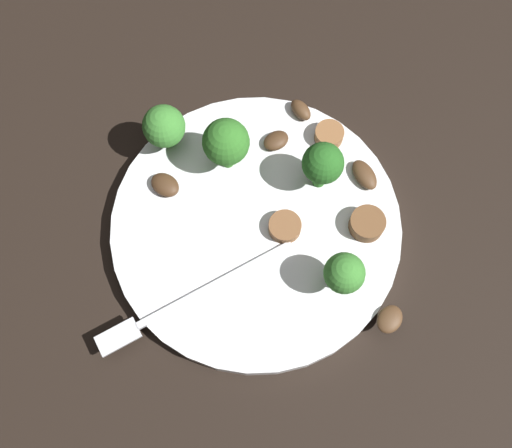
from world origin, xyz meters
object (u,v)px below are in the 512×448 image
(mushroom_0, at_px, (165,185))
(mushroom_1, at_px, (390,319))
(plate, at_px, (256,227))
(fork, at_px, (182,302))
(broccoli_floret_1, at_px, (164,127))
(sausage_slice_1, at_px, (329,135))
(broccoli_floret_0, at_px, (323,164))
(sausage_slice_2, at_px, (285,227))
(mushroom_3, at_px, (301,110))
(broccoli_floret_3, at_px, (344,274))
(mushroom_4, at_px, (364,175))
(broccoli_floret_2, at_px, (226,143))
(sausage_slice_0, at_px, (367,224))
(mushroom_2, at_px, (276,141))

(mushroom_0, height_order, mushroom_1, mushroom_0)
(plate, distance_m, fork, 0.09)
(broccoli_floret_1, xyz_separation_m, mushroom_1, (-0.17, 0.19, -0.03))
(sausage_slice_1, height_order, mushroom_1, sausage_slice_1)
(mushroom_1, bearing_deg, fork, -12.49)
(broccoli_floret_0, height_order, sausage_slice_2, broccoli_floret_0)
(plate, distance_m, mushroom_3, 0.12)
(broccoli_floret_3, distance_m, mushroom_1, 0.06)
(broccoli_floret_0, relative_size, mushroom_1, 2.25)
(sausage_slice_1, height_order, mushroom_4, sausage_slice_1)
(broccoli_floret_2, height_order, broccoli_floret_3, broccoli_floret_2)
(broccoli_floret_0, height_order, mushroom_4, broccoli_floret_0)
(sausage_slice_0, relative_size, sausage_slice_2, 1.08)
(sausage_slice_1, xyz_separation_m, mushroom_3, (0.02, -0.03, -0.00))
(broccoli_floret_2, relative_size, mushroom_0, 2.21)
(broccoli_floret_3, bearing_deg, mushroom_2, -76.57)
(broccoli_floret_1, distance_m, sausage_slice_0, 0.19)
(plate, relative_size, mushroom_0, 9.32)
(mushroom_0, bearing_deg, mushroom_4, 175.48)
(sausage_slice_1, bearing_deg, mushroom_2, -1.78)
(mushroom_1, bearing_deg, broccoli_floret_0, -74.38)
(broccoli_floret_1, bearing_deg, mushroom_2, 172.12)
(broccoli_floret_2, xyz_separation_m, mushroom_1, (-0.11, 0.16, -0.03))
(plate, bearing_deg, fork, 41.04)
(mushroom_2, bearing_deg, broccoli_floret_3, 103.43)
(sausage_slice_2, xyz_separation_m, mushroom_1, (-0.07, 0.09, -0.00))
(mushroom_1, bearing_deg, sausage_slice_0, -88.04)
(mushroom_3, bearing_deg, fork, 52.58)
(broccoli_floret_1, bearing_deg, mushroom_1, 131.55)
(sausage_slice_2, distance_m, mushroom_3, 0.12)
(broccoli_floret_2, bearing_deg, sausage_slice_0, 145.33)
(sausage_slice_0, distance_m, sausage_slice_1, 0.09)
(sausage_slice_1, bearing_deg, mushroom_3, -53.91)
(sausage_slice_0, relative_size, sausage_slice_1, 1.16)
(mushroom_0, xyz_separation_m, mushroom_4, (-0.18, 0.01, -0.00))
(mushroom_0, relative_size, mushroom_1, 1.09)
(broccoli_floret_1, height_order, mushroom_0, broccoli_floret_1)
(mushroom_0, height_order, mushroom_3, same)
(sausage_slice_0, bearing_deg, plate, -9.09)
(broccoli_floret_1, distance_m, sausage_slice_1, 0.15)
(broccoli_floret_1, xyz_separation_m, mushroom_4, (-0.17, 0.06, -0.02))
(fork, height_order, broccoli_floret_0, broccoli_floret_0)
(mushroom_0, bearing_deg, plate, 148.92)
(mushroom_3, bearing_deg, broccoli_floret_3, 91.99)
(plate, distance_m, broccoli_floret_2, 0.08)
(plate, bearing_deg, broccoli_floret_1, -52.38)
(sausage_slice_1, xyz_separation_m, sausage_slice_2, (0.05, 0.08, -0.00))
(sausage_slice_0, height_order, sausage_slice_2, sausage_slice_0)
(broccoli_floret_2, xyz_separation_m, sausage_slice_1, (-0.09, -0.01, -0.03))
(mushroom_3, height_order, mushroom_4, same)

